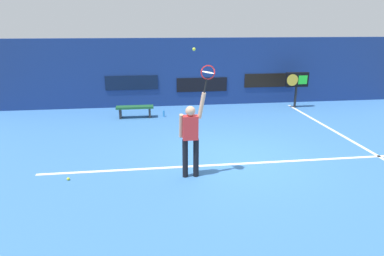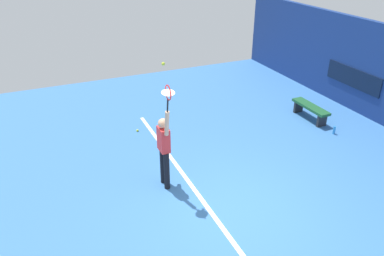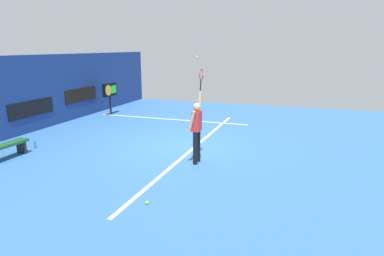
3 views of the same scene
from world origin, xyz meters
name	(u,v)px [view 1 (image 1 of 3)]	position (x,y,z in m)	size (l,w,h in m)	color
ground_plane	(237,158)	(0.00, 0.00, 0.00)	(18.00, 18.00, 0.00)	#3870B2
back_wall	(202,72)	(0.00, 6.17, 1.44)	(18.00, 0.20, 2.87)	navy
sponsor_banner_center	(202,85)	(0.00, 6.05, 0.91)	(2.20, 0.03, 0.60)	black
sponsor_banner_portside	(132,83)	(-3.00, 6.05, 1.05)	(2.20, 0.03, 0.60)	#0C1933
sponsor_banner_starboard	(269,80)	(3.00, 6.05, 1.03)	(2.20, 0.03, 0.60)	black
court_baseline	(242,164)	(0.00, -0.43, 0.01)	(10.00, 0.10, 0.01)	white
court_sideline	(331,129)	(3.80, 2.00, 0.01)	(0.10, 7.00, 0.01)	white
tennis_player	(191,135)	(-1.38, -0.95, 1.01)	(0.59, 0.31, 1.99)	black
tennis_racket	(208,74)	(-1.01, -0.96, 2.39)	(0.36, 0.27, 0.62)	black
tennis_ball	(194,49)	(-1.30, -0.93, 2.90)	(0.07, 0.07, 0.07)	#CCE033
scoreboard_clock	(297,81)	(3.88, 5.10, 1.14)	(0.96, 0.20, 1.50)	black
court_bench	(135,109)	(-2.84, 4.35, 0.34)	(1.40, 0.36, 0.45)	#1E592D
water_bottle	(164,114)	(-1.76, 4.35, 0.12)	(0.07, 0.07, 0.24)	#338CD8
spare_ball	(68,179)	(-4.18, -0.80, 0.03)	(0.07, 0.07, 0.07)	#CCE033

